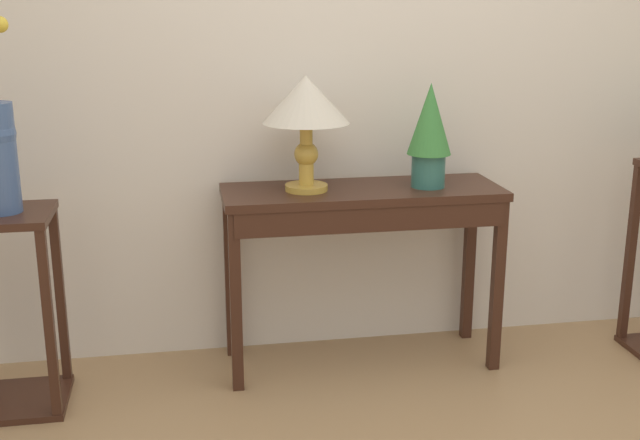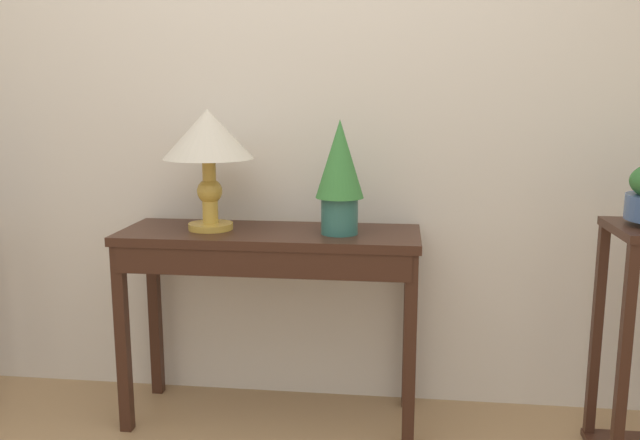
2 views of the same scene
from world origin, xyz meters
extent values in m
cube|color=beige|center=(0.00, 1.37, 1.40)|extent=(9.00, 0.10, 2.80)
cube|color=#381E14|center=(-0.07, 1.08, 0.77)|extent=(1.16, 0.41, 0.03)
cube|color=#381E14|center=(-0.07, 0.90, 0.70)|extent=(1.10, 0.03, 0.10)
cube|color=#381E14|center=(-0.62, 0.91, 0.38)|extent=(0.04, 0.04, 0.75)
cube|color=#381E14|center=(0.48, 0.91, 0.38)|extent=(0.05, 0.04, 0.75)
cube|color=#381E14|center=(-0.62, 1.25, 0.38)|extent=(0.04, 0.04, 0.75)
cube|color=#381E14|center=(0.48, 1.25, 0.38)|extent=(0.05, 0.04, 0.75)
cylinder|color=gold|center=(-0.31, 1.08, 0.80)|extent=(0.17, 0.17, 0.02)
cylinder|color=gold|center=(-0.31, 1.08, 0.87)|extent=(0.06, 0.06, 0.13)
sphere|color=gold|center=(-0.31, 1.08, 0.94)|extent=(0.10, 0.10, 0.10)
cylinder|color=gold|center=(-0.31, 1.08, 1.00)|extent=(0.05, 0.05, 0.13)
cone|color=beige|center=(-0.31, 1.08, 1.16)|extent=(0.35, 0.35, 0.19)
cylinder|color=#2D665B|center=(0.20, 1.06, 0.86)|extent=(0.14, 0.14, 0.14)
cone|color=#387A38|center=(0.20, 1.06, 1.07)|extent=(0.18, 0.18, 0.29)
cube|color=#381E14|center=(1.17, 0.76, 0.44)|extent=(0.04, 0.03, 0.81)
cube|color=#381E14|center=(1.17, 1.07, 0.44)|extent=(0.04, 0.04, 0.81)
camera|label=1|loc=(-0.81, -2.09, 1.55)|focal=45.18mm
camera|label=2|loc=(0.43, -1.38, 1.30)|focal=36.80mm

